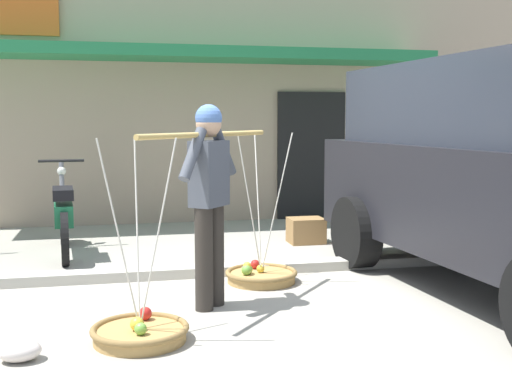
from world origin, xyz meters
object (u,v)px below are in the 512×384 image
(fruit_basket_right_side, at_px, (261,275))
(fruit_basket_left_side, at_px, (140,332))
(fruit_vendor, at_px, (209,192))
(plastic_litter_bag, at_px, (19,351))
(motorcycle_second_in_row, at_px, (64,216))
(wooden_crate, at_px, (306,230))

(fruit_basket_right_side, bearing_deg, fruit_basket_left_side, -130.04)
(fruit_vendor, xyz_separation_m, plastic_litter_bag, (-1.40, -0.93, -0.91))
(fruit_vendor, bearing_deg, plastic_litter_bag, -146.31)
(fruit_vendor, relative_size, fruit_basket_right_side, 1.17)
(motorcycle_second_in_row, height_order, plastic_litter_bag, motorcycle_second_in_row)
(fruit_basket_right_side, xyz_separation_m, motorcycle_second_in_row, (-1.95, 1.74, 0.38))
(motorcycle_second_in_row, bearing_deg, fruit_basket_left_side, -77.10)
(wooden_crate, bearing_deg, fruit_vendor, -122.46)
(motorcycle_second_in_row, height_order, wooden_crate, motorcycle_second_in_row)
(motorcycle_second_in_row, bearing_deg, fruit_vendor, -61.48)
(fruit_basket_left_side, distance_m, motorcycle_second_in_row, 3.30)
(motorcycle_second_in_row, bearing_deg, wooden_crate, 1.53)
(wooden_crate, bearing_deg, fruit_basket_left_side, -124.30)
(fruit_basket_left_side, distance_m, plastic_litter_bag, 0.81)
(fruit_basket_right_side, distance_m, motorcycle_second_in_row, 2.64)
(fruit_vendor, distance_m, fruit_basket_left_side, 1.31)
(fruit_vendor, bearing_deg, fruit_basket_left_side, -130.19)
(fruit_vendor, distance_m, fruit_basket_right_side, 1.31)
(plastic_litter_bag, bearing_deg, fruit_basket_left_side, 14.81)
(fruit_basket_right_side, bearing_deg, wooden_crate, 60.90)
(fruit_basket_left_side, height_order, plastic_litter_bag, fruit_basket_left_side)
(fruit_basket_left_side, distance_m, wooden_crate, 3.96)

